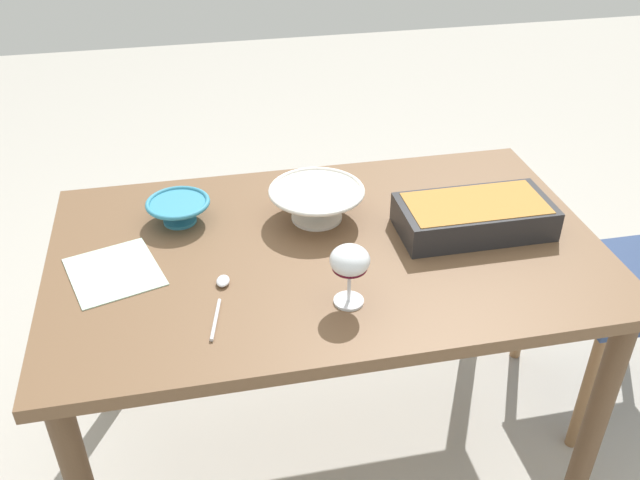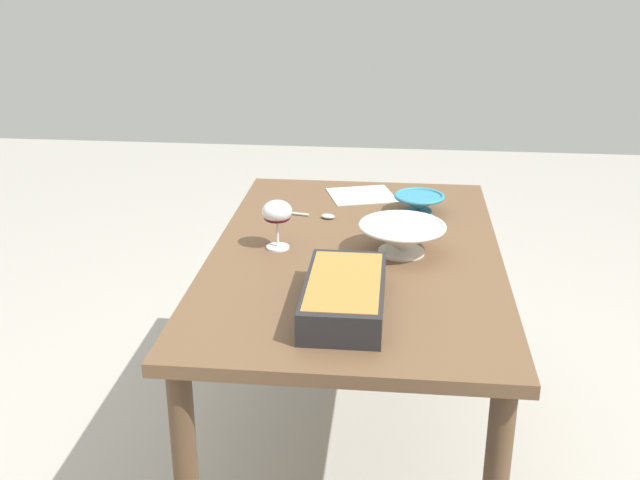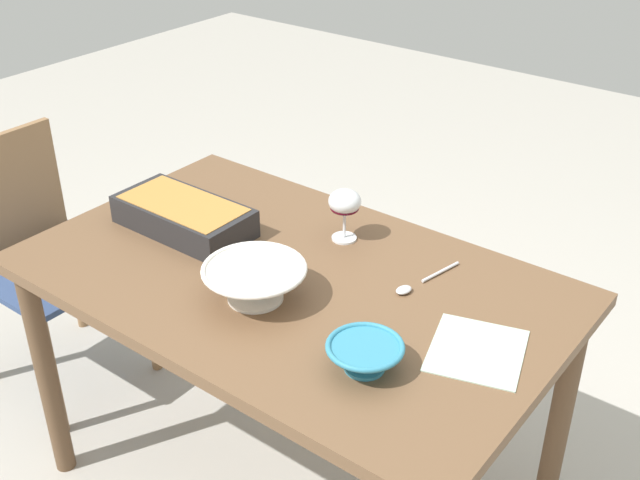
% 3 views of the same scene
% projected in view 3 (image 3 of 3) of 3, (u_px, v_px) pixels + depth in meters
% --- Properties ---
extents(dining_table, '(1.34, 0.82, 0.75)m').
position_uv_depth(dining_table, '(291.00, 306.00, 1.99)').
color(dining_table, brown).
rests_on(dining_table, ground_plane).
extents(chair, '(0.45, 0.44, 0.84)m').
position_uv_depth(chair, '(37.00, 251.00, 2.59)').
color(chair, '#334772').
rests_on(chair, ground_plane).
extents(wine_glass, '(0.09, 0.09, 0.14)m').
position_uv_depth(wine_glass, '(346.00, 205.00, 2.05)').
color(wine_glass, white).
rests_on(wine_glass, dining_table).
extents(casserole_dish, '(0.38, 0.19, 0.08)m').
position_uv_depth(casserole_dish, '(184.00, 215.00, 2.13)').
color(casserole_dish, '#262628').
rests_on(casserole_dish, dining_table).
extents(mixing_bowl, '(0.16, 0.16, 0.06)m').
position_uv_depth(mixing_bowl, '(365.00, 354.00, 1.62)').
color(mixing_bowl, teal).
rests_on(mixing_bowl, dining_table).
extents(small_bowl, '(0.25, 0.25, 0.09)m').
position_uv_depth(small_bowl, '(253.00, 280.00, 1.83)').
color(small_bowl, white).
rests_on(small_bowl, dining_table).
extents(serving_spoon, '(0.06, 0.22, 0.01)m').
position_uv_depth(serving_spoon, '(415.00, 284.00, 1.90)').
color(serving_spoon, silver).
rests_on(serving_spoon, dining_table).
extents(napkin, '(0.25, 0.26, 0.00)m').
position_uv_depth(napkin, '(477.00, 350.00, 1.68)').
color(napkin, '#B2CCB7').
rests_on(napkin, dining_table).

